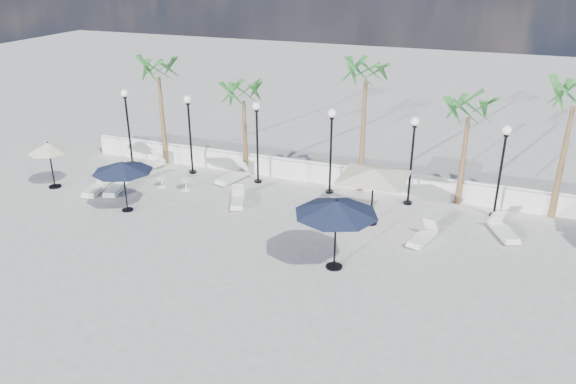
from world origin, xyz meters
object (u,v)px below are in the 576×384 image
(lounger_2, at_px, (96,187))
(parasol_cream_sq_a, at_px, (374,169))
(lounger_3, at_px, (233,176))
(parasol_navy_mid, at_px, (336,208))
(lounger_1, at_px, (116,187))
(lounger_4, at_px, (237,200))
(parasol_navy_left, at_px, (122,167))
(lounger_5, at_px, (504,231))
(lounger_0, at_px, (147,165))
(lounger_6, at_px, (423,237))
(parasol_cream_small, at_px, (48,148))

(lounger_2, height_order, parasol_cream_sq_a, parasol_cream_sq_a)
(lounger_3, xyz_separation_m, parasol_navy_mid, (6.73, -5.94, 2.00))
(lounger_1, distance_m, lounger_4, 5.74)
(lounger_3, height_order, parasol_navy_left, parasol_navy_left)
(lounger_5, bearing_deg, parasol_cream_sq_a, 163.97)
(lounger_1, distance_m, lounger_5, 16.50)
(lounger_3, relative_size, parasol_navy_mid, 0.71)
(lounger_0, bearing_deg, lounger_4, -0.84)
(lounger_3, relative_size, parasol_navy_left, 0.81)
(lounger_4, distance_m, lounger_6, 7.94)
(lounger_3, distance_m, lounger_6, 9.76)
(lounger_3, bearing_deg, parasol_navy_mid, -27.70)
(lounger_5, relative_size, parasol_cream_sq_a, 0.37)
(lounger_5, xyz_separation_m, lounger_6, (-2.81, -1.58, -0.01))
(lounger_1, height_order, lounger_5, lounger_5)
(lounger_1, xyz_separation_m, lounger_6, (13.61, 0.06, -0.01))
(lounger_3, distance_m, lounger_5, 12.18)
(lounger_1, distance_m, parasol_navy_left, 2.79)
(lounger_3, bearing_deg, lounger_5, 7.00)
(lounger_4, relative_size, lounger_5, 0.94)
(lounger_0, relative_size, lounger_6, 1.16)
(lounger_1, relative_size, lounger_5, 0.98)
(parasol_navy_mid, xyz_separation_m, parasol_cream_small, (-14.05, 2.35, -0.35))
(lounger_0, bearing_deg, parasol_navy_left, -46.79)
(parasol_navy_mid, height_order, parasol_cream_sq_a, parasol_navy_mid)
(lounger_6, bearing_deg, lounger_5, 45.64)
(lounger_3, distance_m, parasol_navy_mid, 9.20)
(lounger_3, bearing_deg, lounger_0, -163.86)
(lounger_0, distance_m, lounger_1, 2.89)
(parasol_navy_mid, relative_size, parasol_cream_small, 1.29)
(lounger_3, bearing_deg, lounger_2, -132.83)
(parasol_navy_left, relative_size, parasol_navy_mid, 0.87)
(lounger_2, distance_m, lounger_4, 6.61)
(lounger_4, xyz_separation_m, parasol_navy_mid, (5.36, -3.59, 2.03))
(lounger_0, bearing_deg, lounger_6, 7.54)
(lounger_5, bearing_deg, parasol_navy_left, 167.68)
(parasol_navy_left, distance_m, parasol_cream_small, 4.74)
(parasol_navy_left, xyz_separation_m, parasol_navy_mid, (9.41, -1.40, 0.32))
(lounger_2, distance_m, lounger_5, 17.36)
(lounger_4, relative_size, lounger_6, 0.98)
(parasol_cream_sq_a, bearing_deg, parasol_navy_mid, -95.91)
(parasol_navy_mid, bearing_deg, lounger_6, 49.06)
(lounger_4, bearing_deg, lounger_1, 164.93)
(parasol_navy_left, bearing_deg, lounger_6, 7.33)
(lounger_1, relative_size, parasol_cream_small, 0.83)
(lounger_1, relative_size, parasol_navy_left, 0.74)
(lounger_4, distance_m, lounger_5, 10.76)
(lounger_4, height_order, parasol_cream_small, parasol_cream_small)
(lounger_3, xyz_separation_m, parasol_navy_left, (-2.67, -4.55, 1.68))
(lounger_2, xyz_separation_m, lounger_4, (6.53, 1.05, -0.02))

